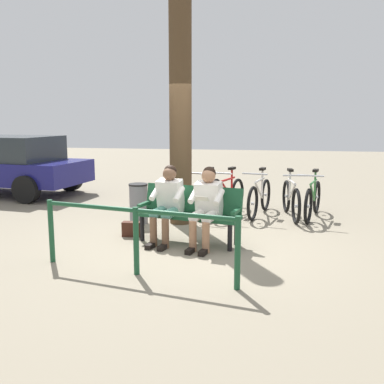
{
  "coord_description": "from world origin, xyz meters",
  "views": [
    {
      "loc": [
        -1.07,
        6.4,
        1.92
      ],
      "look_at": [
        0.16,
        -0.29,
        0.75
      ],
      "focal_mm": 40.52,
      "sensor_mm": 36.0,
      "label": 1
    }
  ],
  "objects": [
    {
      "name": "ground_plane",
      "position": [
        0.0,
        0.0,
        0.0
      ],
      "size": [
        40.0,
        40.0,
        0.0
      ],
      "primitive_type": "plane",
      "color": "gray"
    },
    {
      "name": "bicycle_green",
      "position": [
        0.18,
        -2.02,
        0.36
      ],
      "size": [
        0.58,
        1.64,
        0.94
      ],
      "rotation": [
        0.0,
        0.0,
        1.32
      ],
      "color": "black",
      "rests_on": "ground"
    },
    {
      "name": "person_reading",
      "position": [
        -0.14,
        0.15,
        0.66
      ],
      "size": [
        0.54,
        0.82,
        1.2
      ],
      "rotation": [
        0.0,
        0.0,
        -0.2
      ],
      "color": "white",
      "rests_on": "ground"
    },
    {
      "name": "tree_trunk",
      "position": [
        0.54,
        -1.25,
        1.98
      ],
      "size": [
        0.4,
        0.4,
        3.95
      ],
      "primitive_type": "cylinder",
      "color": "#4C3823",
      "rests_on": "ground"
    },
    {
      "name": "bench",
      "position": [
        0.14,
        -0.07,
        0.51
      ],
      "size": [
        1.66,
        0.79,
        0.87
      ],
      "rotation": [
        0.0,
        0.0,
        -0.2
      ],
      "color": "#194C2D",
      "rests_on": "ground"
    },
    {
      "name": "bicycle_orange",
      "position": [
        -0.24,
        -2.14,
        0.36
      ],
      "size": [
        0.62,
        1.63,
        0.94
      ],
      "rotation": [
        0.0,
        0.0,
        1.28
      ],
      "color": "black",
      "rests_on": "ground"
    },
    {
      "name": "parked_car",
      "position": [
        5.55,
        -3.48,
        0.77
      ],
      "size": [
        4.38,
        2.4,
        1.47
      ],
      "rotation": [
        0.0,
        0.0,
        -0.12
      ],
      "color": "navy",
      "rests_on": "ground"
    },
    {
      "name": "handbag",
      "position": [
        1.15,
        -0.19,
        0.12
      ],
      "size": [
        0.31,
        0.16,
        0.24
      ],
      "primitive_type": "cube",
      "rotation": [
        0.0,
        0.0,
        0.06
      ],
      "color": "#3F1E14",
      "rests_on": "ground"
    },
    {
      "name": "railing_fence",
      "position": [
        0.53,
        1.48,
        0.58
      ],
      "size": [
        2.59,
        0.58,
        0.85
      ],
      "rotation": [
        0.0,
        0.0,
        -0.2
      ],
      "color": "#194C2D",
      "rests_on": "ground"
    },
    {
      "name": "bicycle_purple",
      "position": [
        -1.88,
        -2.07,
        0.36
      ],
      "size": [
        0.57,
        1.64,
        0.94
      ],
      "rotation": [
        0.0,
        0.0,
        1.33
      ],
      "color": "black",
      "rests_on": "ground"
    },
    {
      "name": "person_companion",
      "position": [
        0.48,
        0.03,
        0.66
      ],
      "size": [
        0.54,
        0.82,
        1.2
      ],
      "rotation": [
        0.0,
        0.0,
        -0.2
      ],
      "color": "white",
      "rests_on": "ground"
    },
    {
      "name": "bicycle_black",
      "position": [
        -1.47,
        -2.05,
        0.36
      ],
      "size": [
        0.48,
        1.67,
        0.94
      ],
      "rotation": [
        0.0,
        0.0,
        1.71
      ],
      "color": "black",
      "rests_on": "ground"
    },
    {
      "name": "bicycle_red",
      "position": [
        -0.87,
        -2.14,
        0.36
      ],
      "size": [
        0.54,
        1.65,
        0.94
      ],
      "rotation": [
        0.0,
        0.0,
        1.35
      ],
      "color": "black",
      "rests_on": "ground"
    },
    {
      "name": "litter_bin",
      "position": [
        1.29,
        -1.07,
        0.37
      ],
      "size": [
        0.35,
        0.35,
        0.74
      ],
      "color": "slate",
      "rests_on": "ground"
    }
  ]
}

